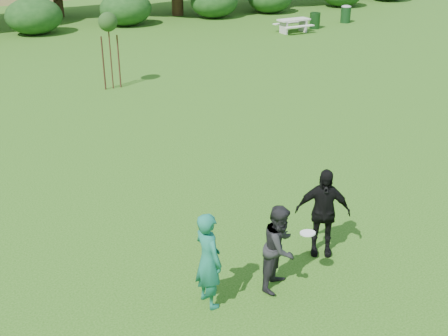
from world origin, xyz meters
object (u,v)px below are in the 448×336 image
object	(u,v)px
player_teal	(208,260)
picnic_table	(294,23)
trash_can_near	(315,21)
player_black	(323,212)
trash_can_lidded	(346,14)
sapling	(108,24)
player_grey	(280,247)

from	to	relation	value
player_teal	picnic_table	size ratio (longest dim) A/B	0.97
trash_can_near	picnic_table	distance (m)	1.88
player_black	trash_can_lidded	xyz separation A→B (m)	(16.98, 19.89, -0.35)
player_teal	trash_can_near	xyz separation A→B (m)	(16.81, 19.61, -0.42)
player_black	sapling	bearing A→B (deg)	122.90
picnic_table	trash_can_near	bearing A→B (deg)	14.34
sapling	trash_can_lidded	xyz separation A→B (m)	(16.98, 6.97, -1.88)
player_grey	player_black	size ratio (longest dim) A/B	0.89
player_teal	sapling	world-z (taller)	sapling
player_grey	sapling	xyz separation A→B (m)	(1.32, 13.45, 1.62)
player_grey	trash_can_lidded	world-z (taller)	player_grey
player_teal	player_grey	distance (m)	1.33
player_black	trash_can_near	size ratio (longest dim) A/B	1.99
picnic_table	trash_can_lidded	bearing A→B (deg)	13.67
trash_can_near	player_grey	bearing A→B (deg)	-128.10
trash_can_lidded	picnic_table	bearing A→B (deg)	-166.33
player_teal	trash_can_near	world-z (taller)	player_teal
player_grey	trash_can_lidded	distance (m)	27.42
picnic_table	player_teal	bearing A→B (deg)	-128.07
player_grey	sapling	bearing A→B (deg)	49.74
sapling	player_black	bearing A→B (deg)	-90.01
player_grey	picnic_table	world-z (taller)	player_grey
player_teal	trash_can_near	size ratio (longest dim) A/B	1.93
trash_can_near	trash_can_lidded	bearing A→B (deg)	13.24
picnic_table	trash_can_lidded	world-z (taller)	trash_can_lidded
sapling	picnic_table	size ratio (longest dim) A/B	1.58
player_teal	player_grey	world-z (taller)	player_teal
player_grey	picnic_table	distance (m)	23.64
player_teal	player_black	distance (m)	2.67
sapling	picnic_table	xyz separation A→B (m)	(12.35, 5.84, -1.90)
player_grey	sapling	distance (m)	13.61
trash_can_near	sapling	world-z (taller)	sapling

